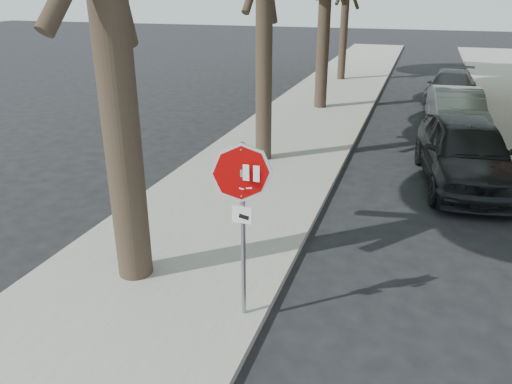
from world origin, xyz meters
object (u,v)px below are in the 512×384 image
(car_a, at_px, (465,151))
(car_c, at_px, (451,88))
(car_b, at_px, (456,112))
(stop_sign, at_px, (242,199))

(car_a, bearing_deg, car_c, 82.46)
(car_a, xyz_separation_m, car_c, (0.00, 9.85, -0.16))
(car_a, height_order, car_b, car_a)
(car_b, bearing_deg, stop_sign, -110.94)
(stop_sign, bearing_deg, car_b, 74.57)
(car_c, bearing_deg, car_b, -85.10)
(car_a, distance_m, car_b, 4.98)
(car_b, distance_m, car_c, 4.87)
(car_b, xyz_separation_m, car_c, (0.00, 4.87, -0.05))
(stop_sign, bearing_deg, car_c, 78.90)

